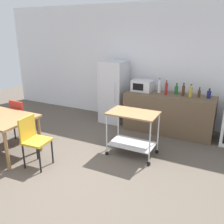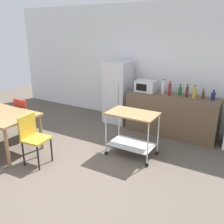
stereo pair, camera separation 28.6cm
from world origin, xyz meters
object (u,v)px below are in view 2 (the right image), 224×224
at_px(bottle_soda, 180,91).
at_px(bottle_sesame_oil, 170,90).
at_px(kitchen_cart, 132,127).
at_px(bottle_sparkling_water, 203,95).
at_px(chair_red, 26,115).
at_px(bottle_vinegar, 163,88).
at_px(chair_mustard, 33,136).
at_px(bottle_soy_sauce, 213,96).
at_px(microwave, 146,86).
at_px(bottle_hot_sauce, 187,92).
at_px(refrigerator, 118,92).
at_px(bottle_olive_oil, 194,93).

bearing_deg(bottle_soda, bottle_sesame_oil, -144.52).
xyz_separation_m(kitchen_cart, bottle_sparkling_water, (0.93, 1.44, 0.41)).
relative_size(chair_red, bottle_sesame_oil, 2.79).
distance_m(kitchen_cart, bottle_vinegar, 1.52).
bearing_deg(bottle_sesame_oil, chair_mustard, -123.06).
height_order(kitchen_cart, bottle_soy_sauce, bottle_soy_sauce).
relative_size(microwave, bottle_hot_sauce, 1.64).
xyz_separation_m(refrigerator, kitchen_cart, (1.13, -1.48, -0.20)).
xyz_separation_m(kitchen_cart, bottle_vinegar, (0.05, 1.44, 0.47)).
height_order(chair_red, bottle_soy_sauce, bottle_soy_sauce).
height_order(microwave, bottle_soda, microwave).
bearing_deg(microwave, bottle_vinegar, 3.66).
bearing_deg(kitchen_cart, microwave, 104.01).
bearing_deg(bottle_vinegar, bottle_hot_sauce, -1.04).
relative_size(bottle_vinegar, bottle_sesame_oil, 1.03).
xyz_separation_m(chair_mustard, microwave, (1.02, 2.55, 0.51)).
distance_m(chair_mustard, bottle_vinegar, 2.99).
bearing_deg(bottle_sesame_oil, bottle_soda, 35.48).
bearing_deg(refrigerator, bottle_vinegar, -1.58).
xyz_separation_m(chair_mustard, kitchen_cart, (1.37, 1.13, 0.05)).
distance_m(bottle_sesame_oil, bottle_soy_sauce, 0.90).
bearing_deg(bottle_soy_sauce, chair_red, -151.80).
height_order(bottle_sesame_oil, bottle_hot_sauce, bottle_sesame_oil).
distance_m(microwave, bottle_soy_sauce, 1.48).
xyz_separation_m(chair_mustard, bottle_olive_oil, (2.13, 2.52, 0.49)).
height_order(chair_red, microwave, microwave).
bearing_deg(bottle_sesame_oil, refrigerator, 174.24).
height_order(kitchen_cart, microwave, microwave).
bearing_deg(bottle_soy_sauce, microwave, -178.71).
relative_size(bottle_vinegar, bottle_soy_sauce, 1.56).
distance_m(kitchen_cart, bottle_soy_sauce, 1.88).
relative_size(kitchen_cart, bottle_vinegar, 2.76).
relative_size(microwave, bottle_soy_sauce, 2.18).
bearing_deg(chair_mustard, bottle_soy_sauce, -47.91).
bearing_deg(bottle_soda, bottle_hot_sauce, -14.82).
height_order(bottle_soda, bottle_sparkling_water, bottle_soda).
distance_m(microwave, bottle_sesame_oil, 0.60).
height_order(chair_mustard, bottle_soda, bottle_soda).
relative_size(refrigerator, kitchen_cart, 1.70).
height_order(bottle_soda, bottle_olive_oil, bottle_olive_oil).
bearing_deg(bottle_vinegar, chair_red, -142.35).
bearing_deg(bottle_sesame_oil, microwave, 172.31).
distance_m(refrigerator, bottle_sesame_oil, 1.40).
bearing_deg(refrigerator, chair_red, -123.05).
bearing_deg(chair_red, bottle_hot_sauce, -146.02).
distance_m(bottle_sparkling_water, bottle_soy_sauce, 0.20).
distance_m(chair_mustard, bottle_sesame_oil, 2.99).
xyz_separation_m(microwave, bottle_vinegar, (0.40, 0.03, 0.01)).
distance_m(chair_mustard, bottle_olive_oil, 3.33).
distance_m(chair_red, bottle_sesame_oil, 3.19).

